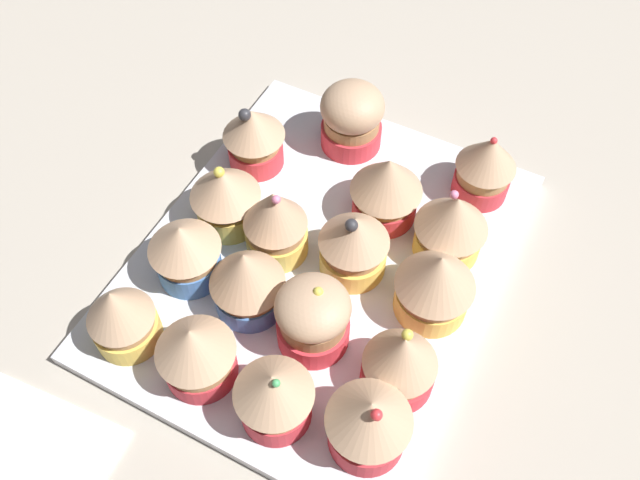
{
  "coord_description": "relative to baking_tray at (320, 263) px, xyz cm",
  "views": [
    {
      "loc": [
        -29.23,
        -15.08,
        51.61
      ],
      "look_at": [
        0.0,
        0.0,
        4.2
      ],
      "focal_mm": 37.84,
      "sensor_mm": 36.0,
      "label": 1
    }
  ],
  "objects": [
    {
      "name": "cupcake_1",
      "position": [
        -7.49,
        -10.66,
        4.25
      ],
      "size": [
        5.8,
        5.8,
        7.53
      ],
      "color": "#D1333D",
      "rests_on": "baking_tray"
    },
    {
      "name": "cupcake_10",
      "position": [
        -6.68,
        3.21,
        4.42
      ],
      "size": [
        6.28,
        6.28,
        7.4
      ],
      "color": "#477AC6",
      "rests_on": "baking_tray"
    },
    {
      "name": "cupcake_7",
      "position": [
        0.62,
        -2.89,
        4.25
      ],
      "size": [
        6.08,
        6.08,
        7.47
      ],
      "color": "#EFC651",
      "rests_on": "baking_tray"
    },
    {
      "name": "napkin",
      "position": [
        -27.27,
        11.68,
        -0.3
      ],
      "size": [
        13.95,
        13.51,
        0.6
      ],
      "primitive_type": "cube",
      "rotation": [
        0.0,
        0.0,
        0.08
      ],
      "color": "white",
      "rests_on": "ground_plane"
    },
    {
      "name": "cupcake_0",
      "position": [
        -12.85,
        -10.52,
        4.37
      ],
      "size": [
        6.37,
        6.37,
        7.47
      ],
      "color": "#D1333D",
      "rests_on": "baking_tray"
    },
    {
      "name": "cupcake_13",
      "position": [
        -13.98,
        10.45,
        4.12
      ],
      "size": [
        5.43,
        5.43,
        7.0
      ],
      "color": "#EFC651",
      "rests_on": "baking_tray"
    },
    {
      "name": "baking_tray",
      "position": [
        0.0,
        0.0,
        0.0
      ],
      "size": [
        37.05,
        30.28,
        1.2
      ],
      "color": "silver",
      "rests_on": "ground_plane"
    },
    {
      "name": "cupcake_6",
      "position": [
        -7.13,
        -3.05,
        4.09
      ],
      "size": [
        6.01,
        6.01,
        7.15
      ],
      "color": "#D1333D",
      "rests_on": "baking_tray"
    },
    {
      "name": "cupcake_8",
      "position": [
        7.24,
        -2.94,
        4.52
      ],
      "size": [
        6.55,
        6.55,
        7.44
      ],
      "color": "#D1333D",
      "rests_on": "baking_tray"
    },
    {
      "name": "cupcake_11",
      "position": [
        -0.73,
        3.92,
        4.58
      ],
      "size": [
        5.58,
        5.58,
        8.14
      ],
      "color": "#EFC651",
      "rests_on": "baking_tray"
    },
    {
      "name": "cupcake_15",
      "position": [
        -0.25,
        9.43,
        4.24
      ],
      "size": [
        6.34,
        6.34,
        7.21
      ],
      "color": "#EFC651",
      "rests_on": "baking_tray"
    },
    {
      "name": "cupcake_5",
      "position": [
        -14.18,
        -3.54,
        4.25
      ],
      "size": [
        6.03,
        6.03,
        7.16
      ],
      "color": "#D1333D",
      "rests_on": "baking_tray"
    },
    {
      "name": "cupcake_14",
      "position": [
        -6.46,
        9.4,
        4.14
      ],
      "size": [
        6.19,
        6.19,
        6.73
      ],
      "color": "#477AC6",
      "rests_on": "baking_tray"
    },
    {
      "name": "cupcake_2",
      "position": [
        -0.27,
        -10.47,
        4.48
      ],
      "size": [
        6.64,
        6.64,
        7.47
      ],
      "color": "#EFC651",
      "rests_on": "baking_tray"
    },
    {
      "name": "ground_plane",
      "position": [
        0.0,
        0.0,
        -2.1
      ],
      "size": [
        180.0,
        180.0,
        3.0
      ],
      "primitive_type": "cube",
      "color": "#B2A899"
    },
    {
      "name": "cupcake_3",
      "position": [
        6.13,
        -9.54,
        4.41
      ],
      "size": [
        6.4,
        6.4,
        7.56
      ],
      "color": "#EFC651",
      "rests_on": "baking_tray"
    },
    {
      "name": "cupcake_16",
      "position": [
        7.38,
        10.84,
        4.29
      ],
      "size": [
        5.95,
        5.95,
        7.34
      ],
      "color": "#D1333D",
      "rests_on": "baking_tray"
    },
    {
      "name": "cupcake_9",
      "position": [
        -13.87,
        3.46,
        4.23
      ],
      "size": [
        6.24,
        6.24,
        6.96
      ],
      "color": "#D1333D",
      "rests_on": "baking_tray"
    },
    {
      "name": "cupcake_4",
      "position": [
        13.83,
        -9.93,
        4.32
      ],
      "size": [
        5.56,
        5.56,
        7.39
      ],
      "color": "#D1333D",
      "rests_on": "baking_tray"
    },
    {
      "name": "cupcake_12",
      "position": [
        13.95,
        3.71,
        4.21
      ],
      "size": [
        6.23,
        6.23,
        7.17
      ],
      "color": "#D1333D",
      "rests_on": "baking_tray"
    }
  ]
}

